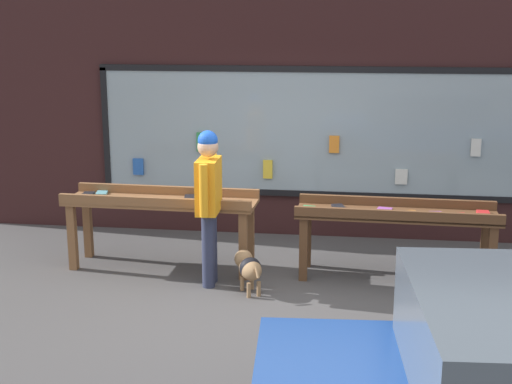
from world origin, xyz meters
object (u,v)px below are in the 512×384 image
object	(u,v)px
display_table_right	(397,220)
person_browsing	(209,196)
display_table_left	(161,208)
small_dog	(249,267)

from	to	relation	value
display_table_right	person_browsing	xyz separation A→B (m)	(-2.02, -0.46, 0.32)
display_table_right	display_table_left	bearing A→B (deg)	-179.99
display_table_left	display_table_right	size ratio (longest dim) A/B	1.00
display_table_right	person_browsing	world-z (taller)	person_browsing
person_browsing	display_table_right	bearing A→B (deg)	-78.51
display_table_left	person_browsing	distance (m)	0.84
small_dog	person_browsing	bearing A→B (deg)	41.29
person_browsing	small_dog	size ratio (longest dim) A/B	3.25
person_browsing	display_table_left	bearing A→B (deg)	53.76
display_table_left	display_table_right	world-z (taller)	display_table_left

